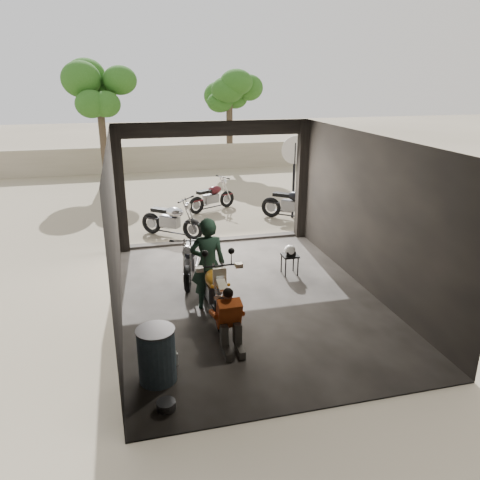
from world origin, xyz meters
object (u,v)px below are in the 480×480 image
mechanic (231,323)px  stool (290,258)px  outside_bike_b (212,195)px  rider (208,264)px  outside_bike_c (293,201)px  main_bike (213,284)px  left_bike (190,256)px  helmet (290,250)px  sign_post (295,163)px  oil_drum (157,356)px  outside_bike_a (171,217)px

mechanic → stool: mechanic is taller
outside_bike_b → rider: size_ratio=0.88×
outside_bike_c → main_bike: bearing=-173.6°
mechanic → outside_bike_b: bearing=80.3°
outside_bike_b → rider: (-1.37, -6.83, 0.37)m
left_bike → rider: (0.14, -1.43, 0.37)m
mechanic → outside_bike_c: bearing=61.4°
helmet → outside_bike_b: bearing=84.8°
rider → left_bike: bearing=-77.5°
left_bike → sign_post: 5.64m
left_bike → oil_drum: left_bike is taller
outside_bike_b → oil_drum: 9.28m
outside_bike_a → outside_bike_c: outside_bike_c is taller
oil_drum → sign_post: (4.84, 7.50, 1.33)m
rider → stool: rider is taller
oil_drum → mechanic: bearing=23.6°
outside_bike_c → stool: outside_bike_c is taller
outside_bike_a → outside_bike_b: outside_bike_a is taller
outside_bike_b → oil_drum: size_ratio=1.90×
outside_bike_b → outside_bike_c: size_ratio=0.89×
outside_bike_c → sign_post: 1.17m
helmet → mechanic: bearing=-138.1°
left_bike → oil_drum: size_ratio=1.89×
main_bike → stool: main_bike is taller
main_bike → outside_bike_c: bearing=56.0°
helmet → sign_post: (1.65, 4.29, 1.15)m
left_bike → rider: bearing=-70.8°
outside_bike_c → rider: 6.28m
outside_bike_b → mechanic: size_ratio=1.59×
mechanic → sign_post: bearing=61.6°
helmet → sign_post: bearing=57.1°
outside_bike_b → mechanic: 8.50m
left_bike → outside_bike_a: 3.00m
sign_post → outside_bike_b: bearing=130.6°
main_bike → outside_bike_c: 6.50m
main_bike → left_bike: (-0.18, 1.73, -0.08)m
rider → sign_post: bearing=-117.6°
left_bike → rider: 1.49m
outside_bike_c → rider: size_ratio=0.99×
outside_bike_c → stool: bearing=-161.3°
left_bike → outside_bike_b: 5.61m
main_bike → outside_bike_b: bearing=78.6°
rider → mechanic: (0.08, -1.57, -0.41)m
oil_drum → sign_post: size_ratio=0.33×
outside_bike_b → left_bike: bearing=137.9°
outside_bike_b → helmet: 5.77m
main_bike → mechanic: main_bike is taller
outside_bike_a → stool: 4.02m
outside_bike_a → outside_bike_b: (1.60, 2.40, -0.04)m
left_bike → outside_bike_c: outside_bike_c is taller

